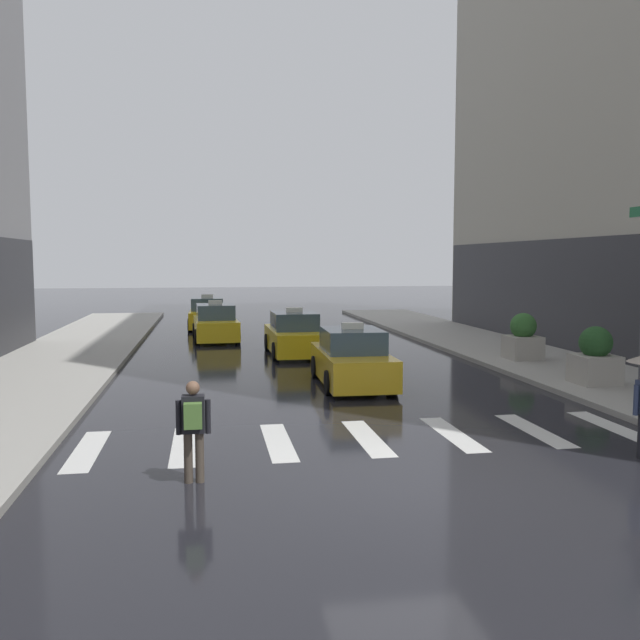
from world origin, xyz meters
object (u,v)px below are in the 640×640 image
at_px(planter_near_corner, 595,358).
at_px(planter_mid_block, 523,338).
at_px(taxi_second, 294,336).
at_px(taxi_lead, 352,360).
at_px(pedestrian_with_backpack, 193,424).
at_px(taxi_third, 215,324).
at_px(taxi_fourth, 208,315).

distance_m(planter_near_corner, planter_mid_block, 4.70).
bearing_deg(planter_near_corner, taxi_second, 132.38).
relative_size(taxi_lead, pedestrian_with_backpack, 2.78).
xyz_separation_m(planter_near_corner, planter_mid_block, (0.20, 4.70, 0.00)).
bearing_deg(taxi_lead, taxi_second, 97.56).
relative_size(taxi_lead, planter_near_corner, 2.86).
distance_m(taxi_second, taxi_third, 5.84).
height_order(taxi_second, taxi_third, same).
height_order(taxi_second, pedestrian_with_backpack, taxi_second).
bearing_deg(taxi_second, planter_near_corner, -47.62).
height_order(taxi_third, planter_near_corner, taxi_third).
bearing_deg(planter_near_corner, planter_mid_block, 87.51).
xyz_separation_m(taxi_lead, planter_mid_block, (6.73, 2.98, 0.15)).
xyz_separation_m(taxi_second, pedestrian_with_backpack, (-3.46, -14.22, 0.25)).
distance_m(taxi_third, taxi_fourth, 5.38).
xyz_separation_m(taxi_fourth, planter_mid_block, (10.79, -13.83, 0.15)).
relative_size(taxi_second, pedestrian_with_backpack, 2.76).
distance_m(taxi_lead, taxi_second, 6.41).
distance_m(taxi_lead, pedestrian_with_backpack, 8.96).
xyz_separation_m(taxi_lead, pedestrian_with_backpack, (-4.30, -7.86, 0.25)).
relative_size(taxi_lead, taxi_second, 1.00).
xyz_separation_m(taxi_second, planter_mid_block, (7.57, -3.38, 0.15)).
bearing_deg(taxi_fourth, taxi_third, -86.34).
bearing_deg(taxi_lead, taxi_third, 107.99).
bearing_deg(planter_mid_block, taxi_lead, -156.08).
xyz_separation_m(taxi_second, taxi_fourth, (-3.22, 10.46, 0.00)).
bearing_deg(taxi_third, planter_near_corner, -52.11).
bearing_deg(taxi_third, taxi_fourth, 93.66).
bearing_deg(taxi_fourth, planter_mid_block, -52.06).
xyz_separation_m(taxi_second, taxi_third, (-2.87, 5.09, 0.00)).
relative_size(taxi_fourth, pedestrian_with_backpack, 2.77).
distance_m(taxi_second, planter_mid_block, 8.29).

